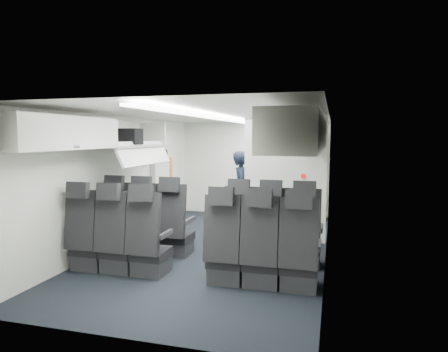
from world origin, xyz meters
The scene contains 13 objects.
cabin_shell centered at (0.00, 0.00, 1.12)m, with size 3.41×6.01×2.16m.
seat_row_front centered at (0.00, -0.53, 0.40)m, with size 3.33×0.56×1.24m.
seat_row_mid centered at (0.00, -1.43, 0.40)m, with size 3.33×0.56×1.24m.
overhead_bin_left_rear centered at (-1.40, -2.00, 1.86)m, with size 0.53×1.80×0.40m.
overhead_bin_left_front_open centered at (-1.44, -0.25, 1.74)m, with size 0.64×1.70×0.72m.
overhead_bin_right_rear centered at (1.40, -2.00, 1.86)m, with size 0.53×1.80×0.40m.
overhead_bin_right_front centered at (1.40, -0.25, 1.86)m, with size 0.53×1.70×0.40m.
bulkhead_partition centered at (0.98, 0.80, 1.08)m, with size 1.40×0.15×2.13m.
galley_unit centered at (0.95, 2.72, 0.95)m, with size 0.85×0.52×1.90m.
boarding_door centered at (-1.64, 1.55, 0.95)m, with size 0.12×1.27×1.86m.
flight_attendant centered at (0.11, 1.32, 0.77)m, with size 0.56×0.37×1.54m, color black.
carry_on_bag centered at (-1.38, -0.37, 1.82)m, with size 0.42×0.29×0.25m, color black.
papers centered at (0.30, 1.27, 1.06)m, with size 0.19×0.02×0.13m, color white.
Camera 1 is at (1.78, -6.07, 1.82)m, focal length 32.00 mm.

